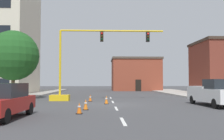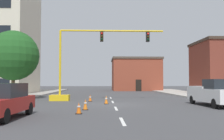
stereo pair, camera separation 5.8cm
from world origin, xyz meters
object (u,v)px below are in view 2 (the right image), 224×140
traffic_cone_roadside_a (106,100)px  traffic_signal_gantry (76,76)px  pickup_truck_white (215,93)px  sedan_red_near_left (2,100)px  tree_left_near (14,56)px  traffic_cone_roadside_c (90,98)px  traffic_cone_roadside_b (79,108)px  traffic_cone_roadside_d (85,105)px

traffic_cone_roadside_a → traffic_signal_gantry: bearing=127.6°
pickup_truck_white → sedan_red_near_left: size_ratio=1.20×
pickup_truck_white → tree_left_near: bearing=156.6°
traffic_cone_roadside_c → traffic_signal_gantry: bearing=144.5°
traffic_cone_roadside_b → traffic_signal_gantry: bearing=97.1°
pickup_truck_white → traffic_cone_roadside_c: bearing=153.3°
sedan_red_near_left → traffic_cone_roadside_d: 5.32m
traffic_signal_gantry → pickup_truck_white: traffic_signal_gantry is taller
tree_left_near → traffic_cone_roadside_d: size_ratio=10.02×
sedan_red_near_left → traffic_cone_roadside_b: (3.60, 1.65, -0.57)m
traffic_signal_gantry → pickup_truck_white: (10.89, -5.78, -1.38)m
traffic_cone_roadside_a → traffic_cone_roadside_c: 3.06m
traffic_signal_gantry → traffic_cone_roadside_b: size_ratio=16.70×
traffic_cone_roadside_c → tree_left_near: bearing=160.7°
traffic_cone_roadside_c → traffic_cone_roadside_d: size_ratio=0.89×
traffic_signal_gantry → sedan_red_near_left: bearing=-101.5°
traffic_signal_gantry → tree_left_near: bearing=164.9°
traffic_signal_gantry → tree_left_near: 7.09m
traffic_signal_gantry → traffic_cone_roadside_c: size_ratio=17.41×
tree_left_near → traffic_cone_roadside_c: tree_left_near is taller
traffic_cone_roadside_b → traffic_cone_roadside_c: 8.90m
traffic_cone_roadside_d → traffic_cone_roadside_a: bearing=71.5°
pickup_truck_white → traffic_cone_roadside_a: 8.30m
traffic_cone_roadside_a → traffic_cone_roadside_c: size_ratio=1.09×
traffic_cone_roadside_a → traffic_cone_roadside_d: (-1.41, -4.20, 0.01)m
tree_left_near → traffic_signal_gantry: bearing=-15.1°
traffic_cone_roadside_b → pickup_truck_white: bearing=23.2°
traffic_cone_roadside_a → traffic_cone_roadside_d: size_ratio=0.97×
tree_left_near → traffic_cone_roadside_b: size_ratio=10.81×
sedan_red_near_left → tree_left_near: bearing=107.4°
traffic_cone_roadside_c → traffic_cone_roadside_b: bearing=-91.3°
traffic_cone_roadside_a → traffic_cone_roadside_d: 4.43m
traffic_cone_roadside_a → pickup_truck_white: bearing=-14.3°
traffic_cone_roadside_b → traffic_cone_roadside_c: bearing=88.7°
traffic_signal_gantry → traffic_cone_roadside_d: 8.30m
sedan_red_near_left → traffic_cone_roadside_d: (3.83, 3.65, -0.54)m
pickup_truck_white → traffic_cone_roadside_c: pickup_truck_white is taller
sedan_red_near_left → traffic_cone_roadside_a: 9.45m
traffic_signal_gantry → traffic_cone_roadside_c: bearing=-35.5°
traffic_signal_gantry → pickup_truck_white: bearing=-27.9°
traffic_cone_roadside_c → traffic_cone_roadside_a: bearing=-62.0°
pickup_truck_white → traffic_cone_roadside_d: (-9.43, -2.15, -0.63)m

